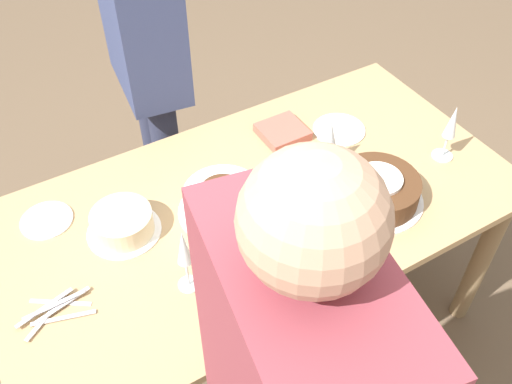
{
  "coord_description": "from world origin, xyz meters",
  "views": [
    {
      "loc": [
        -0.63,
        -1.07,
        2.05
      ],
      "look_at": [
        0.0,
        0.0,
        0.79
      ],
      "focal_mm": 40.0,
      "sensor_mm": 36.0,
      "label": 1
    }
  ],
  "objects": [
    {
      "name": "ground_plane",
      "position": [
        0.0,
        0.0,
        0.0
      ],
      "size": [
        12.0,
        12.0,
        0.0
      ],
      "primitive_type": "plane",
      "color": "brown"
    },
    {
      "name": "dining_table",
      "position": [
        0.0,
        0.0,
        0.64
      ],
      "size": [
        1.69,
        0.88,
        0.74
      ],
      "color": "tan",
      "rests_on": "ground_plane"
    },
    {
      "name": "cake_center_white",
      "position": [
        -0.11,
        0.02,
        0.78
      ],
      "size": [
        0.28,
        0.28,
        0.1
      ],
      "color": "white",
      "rests_on": "dining_table"
    },
    {
      "name": "cake_front_chocolate",
      "position": [
        0.34,
        -0.18,
        0.78
      ],
      "size": [
        0.31,
        0.31,
        0.1
      ],
      "color": "white",
      "rests_on": "dining_table"
    },
    {
      "name": "cake_back_decorated",
      "position": [
        -0.4,
        0.1,
        0.78
      ],
      "size": [
        0.22,
        0.22,
        0.08
      ],
      "color": "white",
      "rests_on": "dining_table"
    },
    {
      "name": "wine_glass_near",
      "position": [
        0.67,
        -0.13,
        0.87
      ],
      "size": [
        0.07,
        0.07,
        0.21
      ],
      "color": "silver",
      "rests_on": "dining_table"
    },
    {
      "name": "wine_glass_far",
      "position": [
        0.3,
        0.04,
        0.86
      ],
      "size": [
        0.07,
        0.07,
        0.19
      ],
      "color": "silver",
      "rests_on": "dining_table"
    },
    {
      "name": "wine_glass_extra",
      "position": [
        -0.32,
        -0.18,
        0.89
      ],
      "size": [
        0.06,
        0.06,
        0.22
      ],
      "color": "silver",
      "rests_on": "dining_table"
    },
    {
      "name": "dessert_plate_left",
      "position": [
        -0.6,
        0.26,
        0.74
      ],
      "size": [
        0.16,
        0.16,
        0.01
      ],
      "color": "white",
      "rests_on": "dining_table"
    },
    {
      "name": "dessert_plate_right",
      "position": [
        0.44,
        0.16,
        0.74
      ],
      "size": [
        0.19,
        0.19,
        0.01
      ],
      "color": "white",
      "rests_on": "dining_table"
    },
    {
      "name": "fork_pile",
      "position": [
        -0.67,
        -0.07,
        0.75
      ],
      "size": [
        0.21,
        0.14,
        0.02
      ],
      "color": "silver",
      "rests_on": "dining_table"
    },
    {
      "name": "napkin_stack",
      "position": [
        0.25,
        0.24,
        0.75
      ],
      "size": [
        0.16,
        0.15,
        0.03
      ],
      "color": "#B75B4C",
      "rests_on": "dining_table"
    },
    {
      "name": "person_watching",
      "position": [
        -0.05,
        0.7,
        0.98
      ],
      "size": [
        0.27,
        0.42,
        1.63
      ],
      "rotation": [
        0.0,
        0.0,
        -1.7
      ],
      "color": "#2D334C",
      "rests_on": "ground_plane"
    }
  ]
}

